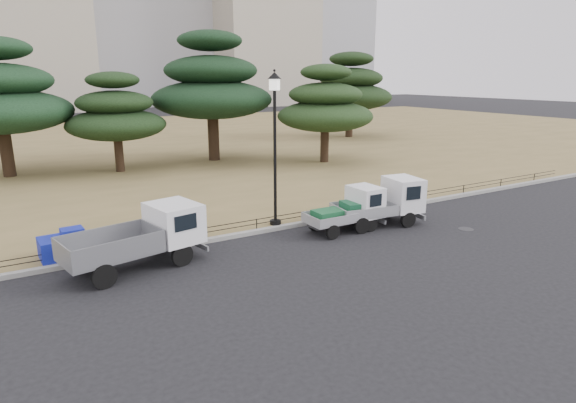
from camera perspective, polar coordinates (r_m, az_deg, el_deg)
ground at (r=17.41m, az=3.35°, el=-5.59°), size 220.00×220.00×0.00m
lawn at (r=45.47m, az=-18.70°, el=6.39°), size 120.00×56.00×0.15m
curb at (r=19.47m, az=-0.90°, el=-3.09°), size 120.00×0.25×0.16m
truck_large at (r=16.15m, az=-16.92°, el=-3.88°), size 4.62×2.56×1.90m
truck_kei_front at (r=19.37m, az=7.31°, el=-0.96°), size 3.20×1.40×1.69m
truck_kei_rear at (r=20.27m, az=11.31°, el=-0.09°), size 3.85×2.08×1.92m
street_lamp at (r=18.86m, az=-1.58°, el=9.17°), size 0.54×0.54×6.01m
pipe_fence at (r=19.49m, az=-1.12°, el=-1.97°), size 38.00×0.04×0.40m
tarp_pile at (r=17.73m, az=-24.96°, el=-4.75°), size 1.55×1.18×0.99m
manhole at (r=20.81m, az=20.35°, el=-3.08°), size 0.60×0.60×0.01m
pine_center_left at (r=31.91m, az=-19.75°, el=9.65°), size 6.04×6.04×6.14m
pine_center_right at (r=34.73m, az=-9.05°, el=13.31°), size 8.38×8.38×8.89m
pine_east_near at (r=33.68m, az=4.44°, el=11.19°), size 6.60×6.60×6.67m
pine_east_far at (r=48.31m, az=7.40°, el=13.15°), size 8.08×8.08×8.12m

